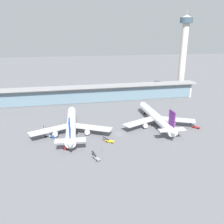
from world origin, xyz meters
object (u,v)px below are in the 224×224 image
service_truck_at_far_stand_grey (96,158)px  airliner_left_stand (71,125)px  safety_cone_alpha (102,149)px  service_truck_near_nose_red (66,148)px  service_truck_under_wing_red (196,127)px  control_tower (184,50)px  service_truck_mid_apron_yellow (110,141)px  service_truck_by_tail_blue (49,134)px  service_truck_on_taxiway_grey (44,128)px  airliner_centre_stand (156,117)px

service_truck_at_far_stand_grey → airliner_left_stand: bearing=106.1°
safety_cone_alpha → service_truck_near_nose_red: bearing=166.6°
service_truck_under_wing_red → control_tower: size_ratio=0.07×
service_truck_mid_apron_yellow → safety_cone_alpha: 9.74m
service_truck_by_tail_blue → control_tower: 159.31m
service_truck_on_taxiway_grey → safety_cone_alpha: 47.04m
airliner_left_stand → service_truck_near_nose_red: airliner_left_stand is taller
airliner_left_stand → airliner_centre_stand: (55.88, 1.43, 0.00)m
airliner_centre_stand → safety_cone_alpha: size_ratio=91.37×
airliner_centre_stand → control_tower: control_tower is taller
service_truck_near_nose_red → service_truck_mid_apron_yellow: (24.09, 3.42, -0.07)m
service_truck_near_nose_red → service_truck_mid_apron_yellow: bearing=8.1°
service_truck_at_far_stand_grey → safety_cone_alpha: service_truck_at_far_stand_grey is taller
airliner_centre_stand → service_truck_near_nose_red: (-59.95, -22.49, -4.49)m
airliner_left_stand → service_truck_near_nose_red: 21.92m
service_truck_by_tail_blue → control_tower: size_ratio=0.09×
airliner_centre_stand → safety_cone_alpha: (-41.71, -26.84, -5.05)m
service_truck_on_taxiway_grey → service_truck_at_far_stand_grey: bearing=-58.5°
service_truck_mid_apron_yellow → service_truck_at_far_stand_grey: 19.59m
service_truck_under_wing_red → control_tower: (37.18, 90.01, 43.22)m
airliner_centre_stand → service_truck_near_nose_red: airliner_centre_stand is taller
service_truck_under_wing_red → service_truck_on_taxiway_grey: service_truck_under_wing_red is taller
service_truck_under_wing_red → service_truck_at_far_stand_grey: bearing=-160.1°
service_truck_near_nose_red → service_truck_under_wing_red: bearing=7.9°
airliner_centre_stand → control_tower: bearing=52.7°
airliner_left_stand → service_truck_on_taxiway_grey: (-17.14, 9.69, -4.49)m
service_truck_near_nose_red → service_truck_on_taxiway_grey: same height
airliner_left_stand → service_truck_at_far_stand_grey: size_ratio=9.35×
service_truck_under_wing_red → service_truck_on_taxiway_grey: size_ratio=2.03×
service_truck_at_far_stand_grey → control_tower: bearing=47.3°
airliner_left_stand → service_truck_mid_apron_yellow: bearing=-41.4°
service_truck_by_tail_blue → service_truck_on_taxiway_grey: bearing=108.1°
service_truck_near_nose_red → service_truck_at_far_stand_grey: 19.37m
service_truck_mid_apron_yellow → safety_cone_alpha: service_truck_mid_apron_yellow is taller
service_truck_mid_apron_yellow → service_truck_on_taxiway_grey: 46.13m
service_truck_under_wing_red → service_truck_on_taxiway_grey: bearing=168.7°
service_truck_mid_apron_yellow → service_truck_near_nose_red: bearing=-171.9°
airliner_centre_stand → control_tower: size_ratio=0.79×
airliner_centre_stand → service_truck_mid_apron_yellow: (-35.86, -19.07, -4.56)m
control_tower → airliner_left_stand: bearing=-145.3°
service_truck_near_nose_red → service_truck_mid_apron_yellow: 24.33m
service_truck_under_wing_red → service_truck_mid_apron_yellow: same height
service_truck_under_wing_red → service_truck_near_nose_red: bearing=-172.1°
airliner_left_stand → service_truck_by_tail_blue: airliner_left_stand is taller
service_truck_mid_apron_yellow → service_truck_at_far_stand_grey: same height
service_truck_near_nose_red → service_truck_under_wing_red: size_ratio=0.55×
service_truck_mid_apron_yellow → service_truck_under_wing_red: bearing=7.9°
service_truck_near_nose_red → control_tower: 163.13m
service_truck_by_tail_blue → service_truck_near_nose_red: bearing=-63.9°
service_truck_at_far_stand_grey → service_truck_by_tail_blue: bearing=125.9°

